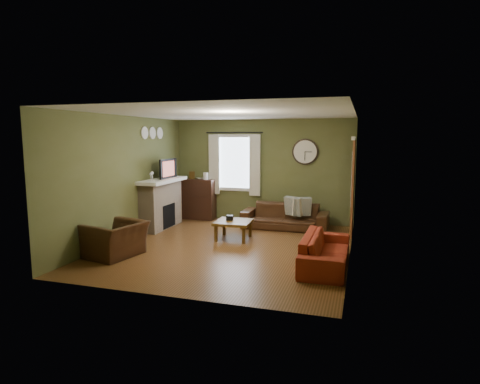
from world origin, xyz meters
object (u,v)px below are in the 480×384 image
(sofa_brown, at_px, (285,216))
(coffee_table, at_px, (234,230))
(armchair, at_px, (116,239))
(sofa_red, at_px, (325,250))
(bookshelf, at_px, (198,199))

(sofa_brown, relative_size, coffee_table, 2.72)
(sofa_brown, bearing_deg, armchair, -128.68)
(sofa_brown, distance_m, sofa_red, 2.83)
(bookshelf, height_order, sofa_brown, bookshelf)
(armchair, bearing_deg, sofa_brown, 153.09)
(bookshelf, relative_size, armchair, 1.10)
(bookshelf, bearing_deg, sofa_red, -40.04)
(sofa_red, distance_m, armchair, 3.73)
(sofa_brown, xyz_separation_m, coffee_table, (-0.85, -1.32, -0.10))
(sofa_brown, bearing_deg, sofa_red, -65.33)
(coffee_table, bearing_deg, sofa_red, -31.63)
(bookshelf, relative_size, coffee_table, 1.43)
(sofa_brown, height_order, sofa_red, sofa_brown)
(sofa_red, relative_size, coffee_table, 2.47)
(armchair, distance_m, coffee_table, 2.46)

